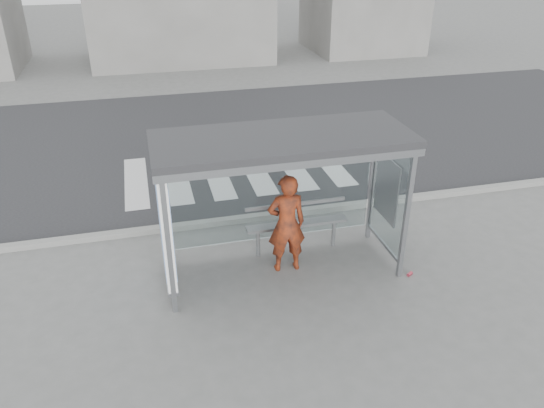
{
  "coord_description": "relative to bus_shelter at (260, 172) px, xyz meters",
  "views": [
    {
      "loc": [
        -2.16,
        -7.76,
        5.62
      ],
      "look_at": [
        -0.13,
        0.2,
        1.28
      ],
      "focal_mm": 35.0,
      "sensor_mm": 36.0,
      "label": 1
    }
  ],
  "objects": [
    {
      "name": "ground",
      "position": [
        0.37,
        -0.06,
        -1.98
      ],
      "size": [
        80.0,
        80.0,
        0.0
      ],
      "primitive_type": "plane",
      "color": "slate",
      "rests_on": "ground"
    },
    {
      "name": "road",
      "position": [
        0.37,
        6.94,
        -1.98
      ],
      "size": [
        30.0,
        10.0,
        0.01
      ],
      "primitive_type": "cube",
      "color": "#262729",
      "rests_on": "ground"
    },
    {
      "name": "curb",
      "position": [
        0.37,
        1.89,
        -1.92
      ],
      "size": [
        30.0,
        0.18,
        0.12
      ],
      "primitive_type": "cube",
      "color": "gray",
      "rests_on": "ground"
    },
    {
      "name": "crosswalk",
      "position": [
        0.37,
        4.44,
        -1.98
      ],
      "size": [
        5.55,
        3.0,
        0.0
      ],
      "color": "silver",
      "rests_on": "ground"
    },
    {
      "name": "bus_shelter",
      "position": [
        0.0,
        0.0,
        0.0
      ],
      "size": [
        4.25,
        1.65,
        2.62
      ],
      "color": "gray",
      "rests_on": "ground"
    },
    {
      "name": "building_center",
      "position": [
        0.37,
        17.94,
        0.52
      ],
      "size": [
        8.0,
        5.0,
        5.0
      ],
      "primitive_type": "cube",
      "color": "slate",
      "rests_on": "ground"
    },
    {
      "name": "person",
      "position": [
        0.46,
        -0.02,
        -1.04
      ],
      "size": [
        0.7,
        0.48,
        1.89
      ],
      "primitive_type": "imported",
      "rotation": [
        0.0,
        0.0,
        3.1
      ],
      "color": "orange",
      "rests_on": "ground"
    },
    {
      "name": "bench",
      "position": [
        0.82,
        0.52,
        -1.39
      ],
      "size": [
        1.95,
        0.24,
        1.01
      ],
      "color": "gray",
      "rests_on": "ground"
    },
    {
      "name": "soda_can",
      "position": [
        2.57,
        -0.8,
        -1.95
      ],
      "size": [
        0.13,
        0.11,
        0.06
      ],
      "primitive_type": "cylinder",
      "rotation": [
        0.0,
        1.57,
        0.55
      ],
      "color": "#E84459",
      "rests_on": "ground"
    }
  ]
}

